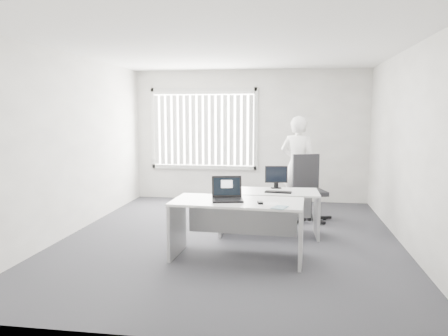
# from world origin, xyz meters

# --- Properties ---
(ground) EXTENTS (6.00, 6.00, 0.00)m
(ground) POSITION_xyz_m (0.00, 0.00, 0.00)
(ground) COLOR #403F45
(ground) RESTS_ON ground
(wall_back) EXTENTS (5.00, 0.02, 2.80)m
(wall_back) POSITION_xyz_m (0.00, 3.00, 1.40)
(wall_back) COLOR white
(wall_back) RESTS_ON ground
(wall_front) EXTENTS (5.00, 0.02, 2.80)m
(wall_front) POSITION_xyz_m (0.00, -3.00, 1.40)
(wall_front) COLOR white
(wall_front) RESTS_ON ground
(wall_left) EXTENTS (0.02, 6.00, 2.80)m
(wall_left) POSITION_xyz_m (-2.50, 0.00, 1.40)
(wall_left) COLOR white
(wall_left) RESTS_ON ground
(wall_right) EXTENTS (0.02, 6.00, 2.80)m
(wall_right) POSITION_xyz_m (2.50, 0.00, 1.40)
(wall_right) COLOR white
(wall_right) RESTS_ON ground
(ceiling) EXTENTS (5.00, 6.00, 0.02)m
(ceiling) POSITION_xyz_m (0.00, 0.00, 2.80)
(ceiling) COLOR silver
(ceiling) RESTS_ON wall_back
(window) EXTENTS (2.32, 0.06, 1.76)m
(window) POSITION_xyz_m (-1.00, 2.96, 1.55)
(window) COLOR #B8B8B3
(window) RESTS_ON wall_back
(blinds) EXTENTS (2.20, 0.10, 1.50)m
(blinds) POSITION_xyz_m (-1.00, 2.90, 1.52)
(blinds) COLOR silver
(blinds) RESTS_ON wall_back
(desk_near) EXTENTS (1.72, 0.87, 0.77)m
(desk_near) POSITION_xyz_m (0.21, -0.86, 0.55)
(desk_near) COLOR white
(desk_near) RESTS_ON ground
(desk_far) EXTENTS (1.54, 0.77, 0.69)m
(desk_far) POSITION_xyz_m (0.56, 0.34, 0.50)
(desk_far) COLOR white
(desk_far) RESTS_ON ground
(office_chair) EXTENTS (0.83, 0.83, 1.16)m
(office_chair) POSITION_xyz_m (1.21, 1.38, 0.36)
(office_chair) COLOR black
(office_chair) RESTS_ON ground
(person) EXTENTS (0.78, 0.63, 1.84)m
(person) POSITION_xyz_m (1.02, 1.90, 0.92)
(person) COLOR white
(person) RESTS_ON ground
(laptop) EXTENTS (0.46, 0.42, 0.31)m
(laptop) POSITION_xyz_m (0.09, -0.91, 0.92)
(laptop) COLOR black
(laptop) RESTS_ON desk_near
(paper_sheet) EXTENTS (0.32, 0.25, 0.00)m
(paper_sheet) POSITION_xyz_m (0.60, -1.00, 0.77)
(paper_sheet) COLOR white
(paper_sheet) RESTS_ON desk_near
(mouse) EXTENTS (0.08, 0.11, 0.04)m
(mouse) POSITION_xyz_m (0.52, -1.02, 0.79)
(mouse) COLOR #BBBBBE
(mouse) RESTS_ON paper_sheet
(booklet) EXTENTS (0.21, 0.25, 0.01)m
(booklet) POSITION_xyz_m (0.76, -1.21, 0.77)
(booklet) COLOR silver
(booklet) RESTS_ON desk_near
(keyboard) EXTENTS (0.41, 0.18, 0.02)m
(keyboard) POSITION_xyz_m (0.71, 0.21, 0.70)
(keyboard) COLOR black
(keyboard) RESTS_ON desk_far
(monitor) EXTENTS (0.37, 0.16, 0.36)m
(monitor) POSITION_xyz_m (0.66, 0.59, 0.87)
(monitor) COLOR black
(monitor) RESTS_ON desk_far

